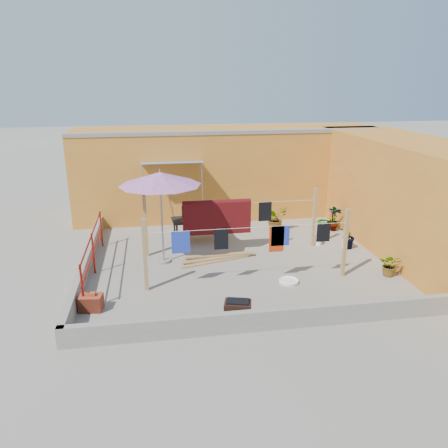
{
  "coord_description": "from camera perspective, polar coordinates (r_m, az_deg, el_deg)",
  "views": [
    {
      "loc": [
        -2.2,
        -11.11,
        4.82
      ],
      "look_at": [
        -0.33,
        0.3,
        1.01
      ],
      "focal_mm": 35.0,
      "sensor_mm": 36.0,
      "label": 1
    }
  ],
  "objects": [
    {
      "name": "brazier",
      "position": [
        9.27,
        1.8,
        -11.34
      ],
      "size": [
        0.63,
        0.5,
        0.5
      ],
      "color": "black",
      "rests_on": "ground"
    },
    {
      "name": "brick_stack",
      "position": [
        10.16,
        -16.97,
        -9.78
      ],
      "size": [
        0.53,
        0.42,
        0.43
      ],
      "color": "#A53F26",
      "rests_on": "ground"
    },
    {
      "name": "white_basin",
      "position": [
        11.12,
        8.46,
        -7.38
      ],
      "size": [
        0.5,
        0.5,
        0.09
      ],
      "color": "white",
      "rests_on": "ground"
    },
    {
      "name": "wall_right",
      "position": [
        13.73,
        23.7,
        3.13
      ],
      "size": [
        2.4,
        9.0,
        3.2
      ],
      "primitive_type": "cube",
      "color": "#C3802A",
      "rests_on": "ground"
    },
    {
      "name": "clothesline_rig",
      "position": [
        12.41,
        -0.39,
        0.47
      ],
      "size": [
        5.09,
        2.35,
        1.8
      ],
      "color": "tan",
      "rests_on": "ground"
    },
    {
      "name": "water_jug_b",
      "position": [
        13.73,
        12.21,
        -2.1
      ],
      "size": [
        0.21,
        0.21,
        0.32
      ],
      "color": "white",
      "rests_on": "ground"
    },
    {
      "name": "plant_back_a",
      "position": [
        14.76,
        6.76,
        0.75
      ],
      "size": [
        0.94,
        0.88,
        0.83
      ],
      "primitive_type": "imported",
      "rotation": [
        0.0,
        0.0,
        0.39
      ],
      "color": "#1B5518",
      "rests_on": "ground"
    },
    {
      "name": "plant_right_b",
      "position": [
        13.52,
        15.94,
        -1.56
      ],
      "size": [
        0.53,
        0.56,
        0.8
      ],
      "primitive_type": "imported",
      "rotation": [
        0.0,
        0.0,
        4.19
      ],
      "color": "#1B5518",
      "rests_on": "ground"
    },
    {
      "name": "red_railing",
      "position": [
        11.77,
        -16.77,
        -2.95
      ],
      "size": [
        0.05,
        4.2,
        1.1
      ],
      "color": "maroon",
      "rests_on": "ground"
    },
    {
      "name": "parapet_front",
      "position": [
        9.09,
        6.16,
        -12.26
      ],
      "size": [
        8.3,
        0.16,
        0.44
      ],
      "primitive_type": "cube",
      "color": "gray",
      "rests_on": "ground"
    },
    {
      "name": "green_hose",
      "position": [
        15.92,
        12.93,
        0.28
      ],
      "size": [
        0.51,
        0.51,
        0.08
      ],
      "color": "#1B6E18",
      "rests_on": "ground"
    },
    {
      "name": "water_jug_a",
      "position": [
        13.65,
        15.66,
        -2.37
      ],
      "size": [
        0.25,
        0.25,
        0.39
      ],
      "color": "white",
      "rests_on": "ground"
    },
    {
      "name": "plant_right_c",
      "position": [
        12.06,
        20.91,
        -5.03
      ],
      "size": [
        0.72,
        0.7,
        0.6
      ],
      "primitive_type": "imported",
      "rotation": [
        0.0,
        0.0,
        5.64
      ],
      "color": "#1B5518",
      "rests_on": "ground"
    },
    {
      "name": "patio_umbrella",
      "position": [
        11.62,
        -8.36,
        5.8
      ],
      "size": [
        2.79,
        2.79,
        2.62
      ],
      "color": "gray",
      "rests_on": "ground"
    },
    {
      "name": "parapet_left",
      "position": [
        12.17,
        -17.52,
        -4.86
      ],
      "size": [
        0.16,
        7.3,
        0.44
      ],
      "primitive_type": "cube",
      "color": "gray",
      "rests_on": "ground"
    },
    {
      "name": "outdoor_table",
      "position": [
        13.68,
        -3.59,
        0.45
      ],
      "size": [
        1.58,
        0.88,
        0.72
      ],
      "color": "black",
      "rests_on": "ground"
    },
    {
      "name": "plant_right_a",
      "position": [
        15.03,
        14.26,
        0.76
      ],
      "size": [
        0.56,
        0.55,
        0.89
      ],
      "primitive_type": "imported",
      "rotation": [
        0.0,
        0.0,
        2.4
      ],
      "color": "#1B5518",
      "rests_on": "ground"
    },
    {
      "name": "lumber_pile",
      "position": [
        12.3,
        -0.89,
        -4.49
      ],
      "size": [
        2.15,
        0.69,
        0.13
      ],
      "color": "tan",
      "rests_on": "ground"
    },
    {
      "name": "ground",
      "position": [
        12.3,
        1.76,
        -4.82
      ],
      "size": [
        80.0,
        80.0,
        0.0
      ],
      "primitive_type": "plane",
      "color": "#9E998E",
      "rests_on": "ground"
    },
    {
      "name": "plant_back_b",
      "position": [
        15.21,
        14.0,
        0.5
      ],
      "size": [
        0.48,
        0.48,
        0.65
      ],
      "primitive_type": "imported",
      "rotation": [
        0.0,
        0.0,
        1.15
      ],
      "color": "#1B5518",
      "rests_on": "ground"
    },
    {
      "name": "wall_back",
      "position": [
        16.35,
        0.39,
        6.92
      ],
      "size": [
        11.0,
        3.27,
        3.21
      ],
      "color": "#C3802A",
      "rests_on": "ground"
    }
  ]
}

